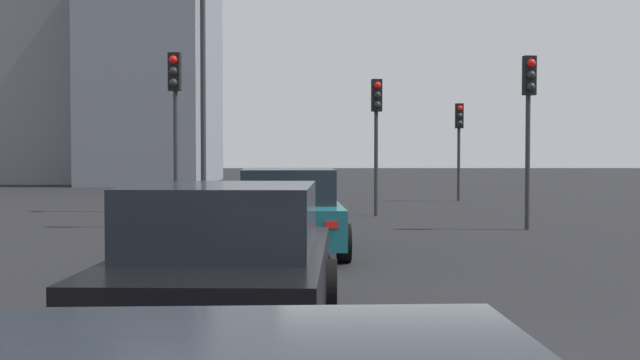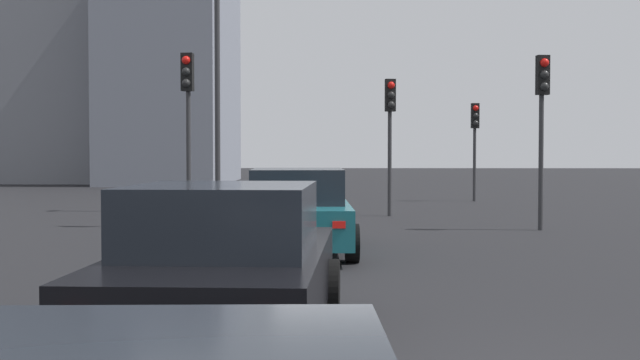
% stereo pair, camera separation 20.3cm
% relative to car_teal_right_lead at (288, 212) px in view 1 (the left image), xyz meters
% --- Properties ---
extents(car_teal_right_lead, '(4.60, 2.16, 1.51)m').
position_rel_car_teal_right_lead_xyz_m(car_teal_right_lead, '(0.00, 0.00, 0.00)').
color(car_teal_right_lead, '#19606B').
rests_on(car_teal_right_lead, ground_plane).
extents(car_black_right_second, '(4.55, 2.16, 1.53)m').
position_rel_car_teal_right_lead_xyz_m(car_black_right_second, '(-7.16, 0.35, 0.01)').
color(car_black_right_second, black).
rests_on(car_black_right_second, ground_plane).
extents(traffic_light_near_left, '(0.32, 0.30, 4.01)m').
position_rel_car_teal_right_lead_xyz_m(traffic_light_near_left, '(4.27, -5.41, 2.16)').
color(traffic_light_near_left, '#2D2D30').
rests_on(traffic_light_near_left, ground_plane).
extents(traffic_light_near_right, '(0.32, 0.30, 4.15)m').
position_rel_car_teal_right_lead_xyz_m(traffic_light_near_right, '(4.87, 2.84, 2.25)').
color(traffic_light_near_right, '#2D2D30').
rests_on(traffic_light_near_right, ground_plane).
extents(traffic_light_far_left, '(0.32, 0.29, 3.54)m').
position_rel_car_teal_right_lead_xyz_m(traffic_light_far_left, '(15.26, -5.71, 1.83)').
color(traffic_light_far_left, '#2D2D30').
rests_on(traffic_light_far_left, ground_plane).
extents(traffic_light_far_right, '(0.33, 0.31, 3.83)m').
position_rel_car_teal_right_lead_xyz_m(traffic_light_far_right, '(8.34, -2.20, 2.03)').
color(traffic_light_far_right, '#2D2D30').
rests_on(traffic_light_far_right, ground_plane).
extents(street_lamp_kerbside, '(0.56, 0.36, 6.99)m').
position_rel_car_teal_right_lead_xyz_m(street_lamp_kerbside, '(9.83, 2.84, 3.41)').
color(street_lamp_kerbside, '#2D2D30').
rests_on(street_lamp_kerbside, ground_plane).
extents(building_facade_left, '(12.19, 6.19, 11.77)m').
position_rel_car_teal_right_lead_xyz_m(building_facade_left, '(32.56, 8.53, 5.15)').
color(building_facade_left, gray).
rests_on(building_facade_left, ground_plane).
extents(building_facade_center, '(8.84, 8.23, 14.88)m').
position_rel_car_teal_right_lead_xyz_m(building_facade_center, '(34.21, 14.53, 6.71)').
color(building_facade_center, slate).
rests_on(building_facade_center, ground_plane).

